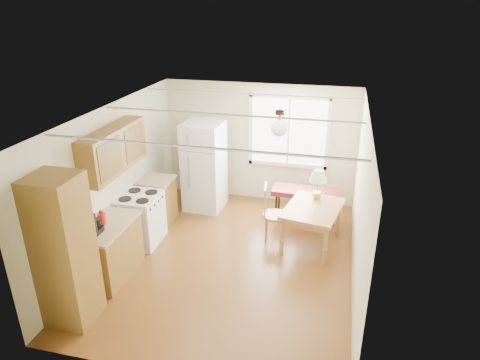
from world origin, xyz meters
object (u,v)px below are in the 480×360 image
(bench, at_px, (307,193))
(dining_table, at_px, (313,212))
(chair, at_px, (270,209))
(refrigerator, at_px, (204,166))

(bench, height_order, dining_table, dining_table)
(bench, height_order, chair, chair)
(refrigerator, height_order, dining_table, refrigerator)
(refrigerator, distance_m, bench, 2.12)
(bench, bearing_deg, chair, -120.09)
(dining_table, bearing_deg, chair, -172.49)
(bench, distance_m, dining_table, 0.98)
(bench, distance_m, chair, 1.07)
(bench, xyz_separation_m, dining_table, (0.19, -0.96, 0.08))
(refrigerator, relative_size, dining_table, 1.37)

